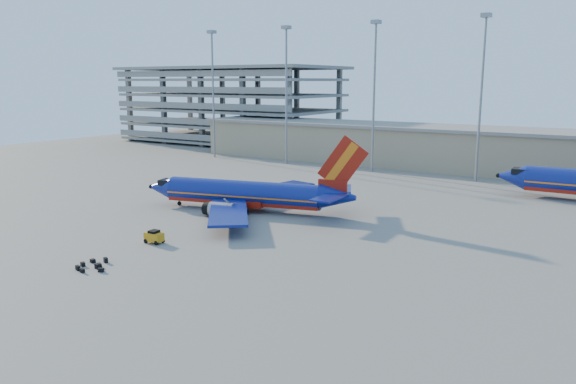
{
  "coord_description": "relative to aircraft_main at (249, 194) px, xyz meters",
  "views": [
    {
      "loc": [
        40.12,
        -54.22,
        17.48
      ],
      "look_at": [
        3.25,
        2.91,
        4.0
      ],
      "focal_mm": 35.0,
      "sensor_mm": 36.0,
      "label": 1
    }
  ],
  "objects": [
    {
      "name": "parking_garage",
      "position": [
        -56.97,
        68.21,
        9.42
      ],
      "size": [
        62.0,
        32.0,
        21.4
      ],
      "color": "slate",
      "rests_on": "ground"
    },
    {
      "name": "aircraft_main",
      "position": [
        0.0,
        0.0,
        0.0
      ],
      "size": [
        31.31,
        29.74,
        10.8
      ],
      "rotation": [
        0.0,
        0.0,
        0.25
      ],
      "color": "navy",
      "rests_on": "ground"
    },
    {
      "name": "terminal_building",
      "position": [
        15.03,
        52.16,
        2.01
      ],
      "size": [
        122.0,
        16.0,
        8.5
      ],
      "color": "gray",
      "rests_on": "ground"
    },
    {
      "name": "luggage_pile",
      "position": [
        1.75,
        -27.26,
        -2.09
      ],
      "size": [
        3.51,
        3.56,
        0.51
      ],
      "color": "black",
      "rests_on": "ground"
    },
    {
      "name": "ground",
      "position": [
        5.03,
        -5.84,
        -2.31
      ],
      "size": [
        220.0,
        220.0,
        0.0
      ],
      "primitive_type": "plane",
      "color": "slate",
      "rests_on": "ground"
    },
    {
      "name": "baggage_tug",
      "position": [
        0.64,
        -18.19,
        -1.55
      ],
      "size": [
        2.08,
        1.33,
        1.44
      ],
      "rotation": [
        0.0,
        0.0,
        0.06
      ],
      "color": "orange",
      "rests_on": "ground"
    },
    {
      "name": "light_mast_row",
      "position": [
        10.03,
        40.16,
        15.25
      ],
      "size": [
        101.6,
        1.6,
        28.65
      ],
      "color": "gray",
      "rests_on": "ground"
    }
  ]
}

